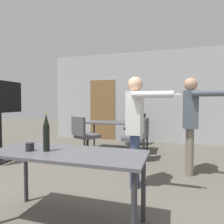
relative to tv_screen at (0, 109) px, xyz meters
name	(u,v)px	position (x,y,z in m)	size (l,w,h in m)	color
back_wall	(133,97)	(2.30, 3.18, 0.32)	(5.75, 0.12, 2.92)	#B2B5B7
conference_table_near	(67,160)	(2.52, -1.58, -0.46)	(1.62, 0.65, 0.76)	#4C4C51
conference_table_far	(116,125)	(2.13, 1.67, -0.45)	(1.66, 0.79, 0.76)	#4C4C51
tv_screen	(0,109)	(0.00, 0.00, 0.00)	(0.44, 1.23, 1.75)	black
person_center_tall	(191,116)	(3.86, 0.37, -0.10)	(0.77, 0.62, 1.70)	slate
person_far_watching	(136,120)	(3.03, -0.44, -0.12)	(0.74, 0.57, 1.65)	#3D4C75
office_chair_near_pushed	(136,130)	(2.50, 2.58, -0.68)	(0.63, 0.58, 0.94)	black
office_chair_far_left	(137,140)	(2.81, 0.96, -0.69)	(0.56, 0.52, 0.93)	black
office_chair_side_rolled	(85,138)	(1.63, 0.79, -0.68)	(0.63, 0.67, 0.95)	black
beer_bottle	(46,133)	(2.29, -1.61, -0.18)	(0.07, 0.07, 0.40)	black
drink_cup	(30,147)	(2.12, -1.65, -0.33)	(0.09, 0.09, 0.09)	#232328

